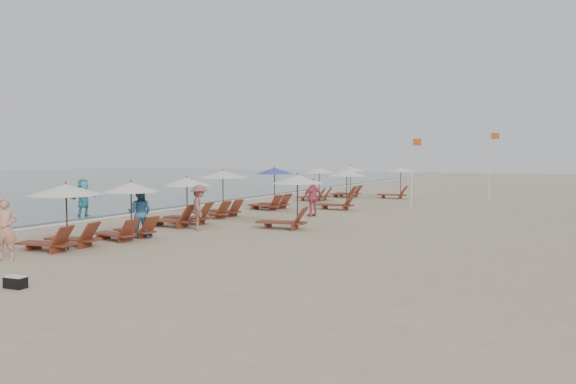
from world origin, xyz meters
The scene contains 21 objects.
ground centered at (0.00, 0.00, 0.00)m, with size 160.00×160.00×0.00m, color tan.
wet_sand_band centered at (-12.50, 10.00, 0.00)m, with size 3.20×140.00×0.01m, color #6B5E4C.
foam_line centered at (-11.20, 10.00, 0.01)m, with size 0.50×140.00×0.02m, color white.
lounger_station_0 centered at (-5.86, -3.19, 1.13)m, with size 2.60×2.35×2.11m.
lounger_station_1 centered at (-5.55, -0.70, 1.05)m, with size 2.36×2.04×2.07m.
lounger_station_2 centered at (-6.23, 3.10, 0.92)m, with size 2.68×2.36×2.09m.
lounger_station_3 centered at (-6.60, 6.38, 1.25)m, with size 2.65×2.45×2.29m.
lounger_station_4 centered at (-6.34, 10.88, 1.14)m, with size 2.52×2.14×2.35m.
lounger_station_5 centered at (-6.57, 17.25, 1.18)m, with size 2.60×2.36×2.20m.
lounger_station_6 centered at (-5.81, 20.86, 1.12)m, with size 2.46×2.14×2.25m.
inland_station_0 centered at (-1.69, 4.52, 1.32)m, with size 2.80×2.24×2.22m.
inland_station_1 centered at (-2.81, 12.63, 1.32)m, with size 2.75×2.24×2.22m.
inland_station_2 centered at (-2.37, 21.54, 1.35)m, with size 2.72×2.24×2.22m.
beachgoer_near centered at (-5.69, -5.26, 0.92)m, with size 0.67×0.44×1.85m, color tan.
beachgoer_mid_a centered at (-5.39, -0.23, 0.93)m, with size 0.90×0.70×1.85m, color #306490.
beachgoer_mid_b centered at (-4.72, 2.39, 0.92)m, with size 1.19×0.69×1.85m, color #92544A.
beachgoer_far_a centered at (-2.76, 8.89, 0.94)m, with size 1.10×0.46×1.88m, color #C85059.
waterline_walker centered at (-12.50, 3.23, 0.95)m, with size 1.76×0.56×1.89m, color teal.
duffel_bag centered at (-2.55, -7.09, 0.14)m, with size 0.54×0.32×0.28m.
flag_pole_near centered at (0.15, 16.31, 2.34)m, with size 0.60×0.08×4.20m.
flag_pole_far centered at (3.69, 22.11, 2.59)m, with size 0.60×0.08×4.69m.
Camera 1 is at (8.61, -14.51, 3.04)m, focal length 32.85 mm.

